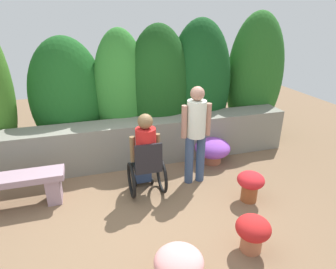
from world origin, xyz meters
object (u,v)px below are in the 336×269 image
Objects in this scene: stone_bench at (18,187)px; flower_pot_purple_near at (179,265)px; person_in_wheelchair at (146,157)px; flower_pot_red_accent at (250,183)px; flower_pot_small_foreground at (253,231)px; person_standing_companion at (196,130)px; flower_pot_terracotta_by_wall at (212,149)px.

stone_bench is 2.54× the size of flower_pot_purple_near.
stone_bench is 0.98× the size of person_in_wheelchair.
stone_bench is at bearing 165.78° from flower_pot_red_accent.
person_in_wheelchair is at bearing 121.31° from flower_pot_small_foreground.
person_standing_companion reaches higher than person_in_wheelchair.
person_in_wheelchair is 1.83m from flower_pot_small_foreground.
stone_bench is at bearing 148.26° from flower_pot_small_foreground.
person_in_wheelchair reaches higher than stone_bench.
flower_pot_small_foreground is (0.93, -1.54, -0.35)m from person_in_wheelchair.
flower_pot_small_foreground is at bearing -33.03° from stone_bench.
flower_pot_terracotta_by_wall is at bearing 58.39° from flower_pot_purple_near.
person_in_wheelchair is 1.78m from flower_pot_purple_near.
flower_pot_small_foreground is at bearing -86.35° from person_standing_companion.
stone_bench is 2.64m from flower_pot_purple_near.
person_in_wheelchair is at bearing 88.40° from flower_pot_purple_near.
stone_bench is 2.76m from person_standing_companion.
flower_pot_red_accent is 1.02m from flower_pot_small_foreground.
stone_bench is 2.84× the size of flower_pot_small_foreground.
flower_pot_purple_near is 1.12× the size of flower_pot_small_foreground.
stone_bench is at bearing 173.68° from person_in_wheelchair.
flower_pot_purple_near is (-0.89, -1.84, -0.67)m from person_standing_companion.
flower_pot_red_accent is at bearing -15.51° from stone_bench.
person_in_wheelchair reaches higher than flower_pot_red_accent.
flower_pot_purple_near is (1.80, -1.93, -0.06)m from stone_bench.
flower_pot_red_accent reaches higher than flower_pot_purple_near.
flower_pot_terracotta_by_wall is at bearing 23.51° from person_in_wheelchair.
person_in_wheelchair reaches higher than flower_pot_small_foreground.
flower_pot_terracotta_by_wall is 1.42× the size of flower_pot_red_accent.
flower_pot_purple_near is 1.09× the size of flower_pot_red_accent.
stone_bench is 1.88m from person_in_wheelchair.
flower_pot_purple_near is at bearing -48.22° from stone_bench.
person_standing_companion is at bearing 6.32° from person_in_wheelchair.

